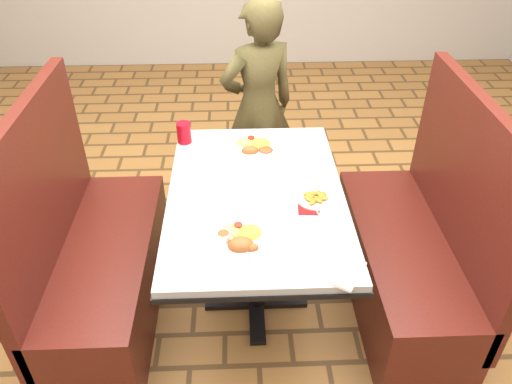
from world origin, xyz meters
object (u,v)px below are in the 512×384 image
Objects in this scene: plantain_plate at (315,198)px; red_tumbler at (184,133)px; booth_bench_right at (412,255)px; booth_bench_left at (97,264)px; diner_person at (258,108)px; near_dinner_plate at (242,236)px; dining_table at (256,209)px; far_dinner_plate at (255,145)px.

plantain_plate is 0.83m from red_tumbler.
red_tumbler is at bearing 157.89° from booth_bench_right.
diner_person reaches higher than booth_bench_left.
diner_person reaches higher than plantain_plate.
near_dinner_plate is (0.73, -0.34, 0.45)m from booth_bench_left.
booth_bench_right is 0.69m from plantain_plate.
booth_bench_right is (0.80, 0.00, -0.32)m from dining_table.
red_tumbler is (-0.41, -0.52, 0.12)m from diner_person.
far_dinner_plate reaches higher than dining_table.
far_dinner_plate is at bearing 88.30° from dining_table.
near_dinner_plate is 2.18× the size of red_tumbler.
booth_bench_right is 1.03m from near_dinner_plate.
diner_person is at bearing 86.07° from far_dinner_plate.
booth_bench_left is 0.92m from near_dinner_plate.
plantain_plate is at bearing -172.36° from booth_bench_right.
diner_person is at bearing 86.93° from dining_table.
booth_bench_right is at bearing -25.87° from far_dinner_plate.
booth_bench_left and booth_bench_right have the same top height.
diner_person reaches higher than booth_bench_right.
red_tumbler reaches higher than dining_table.
booth_bench_left is 7.22× the size of plantain_plate.
dining_table is 10.89× the size of red_tumbler.
near_dinner_plate reaches higher than far_dinner_plate.
diner_person reaches higher than red_tumbler.
booth_bench_right is at bearing 0.00° from dining_table.
diner_person is at bearing 49.33° from booth_bench_left.
plantain_plate is (1.06, -0.07, 0.43)m from booth_bench_left.
booth_bench_left is 1.15m from plantain_plate.
near_dinner_plate reaches higher than dining_table.
near_dinner_plate is at bearing -96.52° from far_dinner_plate.
diner_person is 5.61× the size of near_dinner_plate.
far_dinner_plate is at bearing 118.81° from plantain_plate.
plantain_plate is 1.49× the size of red_tumbler.
dining_table is 0.61m from red_tumbler.
dining_table is at bearing 0.00° from booth_bench_left.
red_tumbler is (-0.37, 0.09, 0.03)m from far_dinner_plate.
booth_bench_left is 1.35m from diner_person.
dining_table is 0.29m from plantain_plate.
diner_person reaches higher than near_dinner_plate.
near_dinner_plate is at bearing 62.84° from diner_person.
near_dinner_plate is 0.94× the size of far_dinner_plate.
booth_bench_left is at bearing 27.51° from diner_person.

